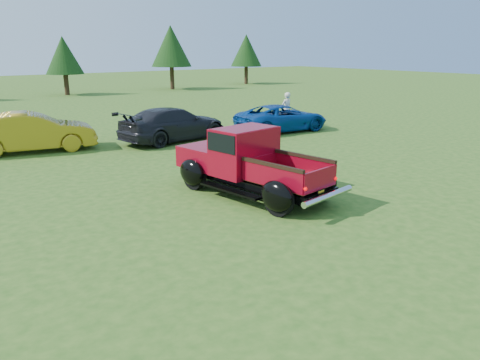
{
  "coord_description": "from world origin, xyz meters",
  "views": [
    {
      "loc": [
        -5.53,
        -7.36,
        3.6
      ],
      "look_at": [
        0.21,
        0.2,
        0.89
      ],
      "focal_mm": 35.0,
      "sensor_mm": 36.0,
      "label": 1
    }
  ],
  "objects_px": {
    "tree_east": "(171,46)",
    "pickup_truck": "(244,162)",
    "spectator": "(286,109)",
    "show_car_blue": "(282,118)",
    "tree_mid_right": "(64,55)",
    "show_car_grey": "(174,124)",
    "show_car_yellow": "(32,132)",
    "tree_far_east": "(246,50)"
  },
  "relations": [
    {
      "from": "tree_east",
      "to": "pickup_truck",
      "type": "xyz_separation_m",
      "value": [
        -13.45,
        -27.73,
        -2.87
      ]
    },
    {
      "from": "pickup_truck",
      "to": "show_car_blue",
      "type": "relative_size",
      "value": 1.12
    },
    {
      "from": "show_car_blue",
      "to": "spectator",
      "type": "relative_size",
      "value": 2.67
    },
    {
      "from": "pickup_truck",
      "to": "tree_far_east",
      "type": "bearing_deg",
      "value": 43.67
    },
    {
      "from": "tree_mid_right",
      "to": "show_car_grey",
      "type": "xyz_separation_m",
      "value": [
        -2.51,
        -21.14,
        -2.31
      ]
    },
    {
      "from": "tree_far_east",
      "to": "show_car_yellow",
      "type": "distance_m",
      "value": 32.76
    },
    {
      "from": "show_car_yellow",
      "to": "show_car_grey",
      "type": "relative_size",
      "value": 0.93
    },
    {
      "from": "tree_east",
      "to": "show_car_yellow",
      "type": "relative_size",
      "value": 1.27
    },
    {
      "from": "show_car_blue",
      "to": "spectator",
      "type": "xyz_separation_m",
      "value": [
        1.08,
        0.88,
        0.2
      ]
    },
    {
      "from": "show_car_blue",
      "to": "show_car_grey",
      "type": "bearing_deg",
      "value": 84.5
    },
    {
      "from": "tree_far_east",
      "to": "show_car_grey",
      "type": "bearing_deg",
      "value": -133.47
    },
    {
      "from": "tree_east",
      "to": "spectator",
      "type": "relative_size",
      "value": 3.43
    },
    {
      "from": "spectator",
      "to": "tree_far_east",
      "type": "bearing_deg",
      "value": -127.25
    },
    {
      "from": "show_car_blue",
      "to": "tree_mid_right",
      "type": "bearing_deg",
      "value": 11.94
    },
    {
      "from": "show_car_yellow",
      "to": "show_car_blue",
      "type": "height_order",
      "value": "show_car_yellow"
    },
    {
      "from": "tree_east",
      "to": "pickup_truck",
      "type": "relative_size",
      "value": 1.15
    },
    {
      "from": "spectator",
      "to": "show_car_blue",
      "type": "bearing_deg",
      "value": 35.89
    },
    {
      "from": "tree_mid_right",
      "to": "show_car_yellow",
      "type": "relative_size",
      "value": 1.04
    },
    {
      "from": "tree_east",
      "to": "pickup_truck",
      "type": "bearing_deg",
      "value": -115.89
    },
    {
      "from": "tree_east",
      "to": "show_car_grey",
      "type": "bearing_deg",
      "value": -119.15
    },
    {
      "from": "spectator",
      "to": "pickup_truck",
      "type": "bearing_deg",
      "value": 38.1
    },
    {
      "from": "tree_mid_right",
      "to": "show_car_blue",
      "type": "distance_m",
      "value": 22.37
    },
    {
      "from": "tree_mid_right",
      "to": "pickup_truck",
      "type": "height_order",
      "value": "tree_mid_right"
    },
    {
      "from": "tree_far_east",
      "to": "show_car_blue",
      "type": "bearing_deg",
      "value": -124.66
    },
    {
      "from": "show_car_grey",
      "to": "show_car_blue",
      "type": "xyz_separation_m",
      "value": [
        4.87,
        -0.98,
        -0.08
      ]
    },
    {
      "from": "tree_far_east",
      "to": "pickup_truck",
      "type": "bearing_deg",
      "value": -128.01
    },
    {
      "from": "pickup_truck",
      "to": "spectator",
      "type": "bearing_deg",
      "value": 33.22
    },
    {
      "from": "tree_mid_right",
      "to": "spectator",
      "type": "bearing_deg",
      "value": -80.79
    },
    {
      "from": "show_car_grey",
      "to": "show_car_blue",
      "type": "height_order",
      "value": "show_car_grey"
    },
    {
      "from": "pickup_truck",
      "to": "show_car_blue",
      "type": "xyz_separation_m",
      "value": [
        6.82,
        6.11,
        -0.21
      ]
    },
    {
      "from": "show_car_yellow",
      "to": "spectator",
      "type": "bearing_deg",
      "value": -85.07
    },
    {
      "from": "tree_far_east",
      "to": "spectator",
      "type": "distance_m",
      "value": 26.27
    },
    {
      "from": "tree_east",
      "to": "tree_far_east",
      "type": "xyz_separation_m",
      "value": [
        9.0,
        1.0,
        -0.41
      ]
    },
    {
      "from": "show_car_yellow",
      "to": "spectator",
      "type": "distance_m",
      "value": 11.02
    },
    {
      "from": "show_car_blue",
      "to": "pickup_truck",
      "type": "bearing_deg",
      "value": 137.71
    },
    {
      "from": "pickup_truck",
      "to": "spectator",
      "type": "xyz_separation_m",
      "value": [
        7.9,
        6.99,
        -0.0
      ]
    },
    {
      "from": "show_car_grey",
      "to": "spectator",
      "type": "bearing_deg",
      "value": -99.62
    },
    {
      "from": "spectator",
      "to": "tree_east",
      "type": "bearing_deg",
      "value": -108.44
    },
    {
      "from": "tree_east",
      "to": "show_car_grey",
      "type": "distance_m",
      "value": 23.82
    },
    {
      "from": "tree_mid_right",
      "to": "tree_far_east",
      "type": "xyz_separation_m",
      "value": [
        18.0,
        0.5,
        0.27
      ]
    },
    {
      "from": "show_car_yellow",
      "to": "spectator",
      "type": "height_order",
      "value": "spectator"
    },
    {
      "from": "tree_mid_right",
      "to": "tree_east",
      "type": "xyz_separation_m",
      "value": [
        9.0,
        -0.5,
        0.68
      ]
    }
  ]
}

